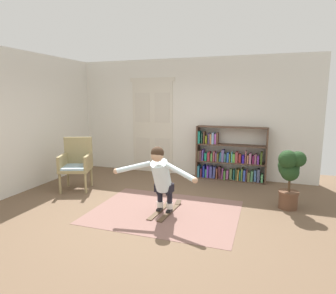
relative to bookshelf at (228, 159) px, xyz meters
name	(u,v)px	position (x,y,z in m)	size (l,w,h in m)	color
ground_plane	(152,211)	(-0.98, -2.39, -0.51)	(7.20, 7.20, 0.00)	brown
back_wall	(191,118)	(-0.98, 0.21, 0.94)	(6.00, 0.10, 2.90)	silver
side_wall_left	(27,121)	(-3.98, -1.99, 0.94)	(0.10, 6.00, 2.90)	silver
double_door	(153,125)	(-1.98, 0.15, 0.72)	(1.22, 0.05, 2.45)	beige
rug	(165,212)	(-0.75, -2.36, -0.51)	(2.48, 1.89, 0.01)	#7E5A51
bookshelf	(228,159)	(0.00, 0.00, 0.00)	(1.64, 0.30, 1.28)	brown
wicker_chair	(76,162)	(-2.98, -1.75, 0.07)	(0.77, 0.77, 1.10)	#9A8A5C
potted_plant	(289,173)	(1.25, -1.52, 0.15)	(0.46, 0.45, 1.06)	brown
skis_pair	(166,210)	(-0.75, -2.33, -0.49)	(0.33, 0.92, 0.07)	#503B28
person_skier	(161,175)	(-0.76, -2.52, 0.19)	(1.44, 0.66, 1.12)	white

